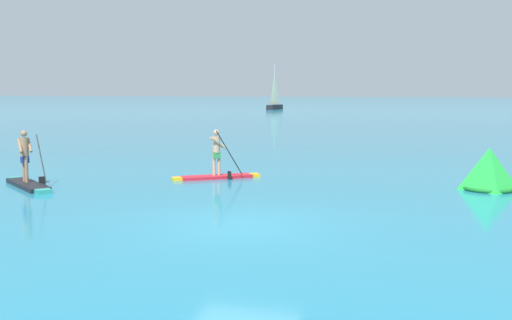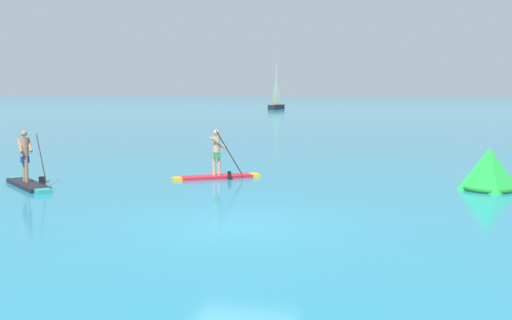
% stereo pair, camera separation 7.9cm
% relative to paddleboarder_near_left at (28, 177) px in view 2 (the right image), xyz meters
% --- Properties ---
extents(ground, '(440.00, 440.00, 0.00)m').
position_rel_paddleboarder_near_left_xyz_m(ground, '(8.36, -3.56, -0.32)').
color(ground, teal).
extents(paddleboarder_near_left, '(3.08, 2.54, 1.83)m').
position_rel_paddleboarder_near_left_xyz_m(paddleboarder_near_left, '(0.00, 0.00, 0.00)').
color(paddleboarder_near_left, black).
rests_on(paddleboarder_near_left, ground).
extents(paddleboarder_mid_center, '(2.81, 2.18, 1.77)m').
position_rel_paddleboarder_near_left_xyz_m(paddleboarder_mid_center, '(5.28, 3.47, 0.04)').
color(paddleboarder_mid_center, red).
rests_on(paddleboarder_mid_center, ground).
extents(race_marker_buoy, '(1.64, 1.64, 1.33)m').
position_rel_paddleboarder_near_left_xyz_m(race_marker_buoy, '(14.32, 3.48, 0.27)').
color(race_marker_buoy, green).
rests_on(race_marker_buoy, ground).
extents(sailboat_left_horizon, '(1.63, 4.21, 6.74)m').
position_rel_paddleboarder_near_left_xyz_m(sailboat_left_horizon, '(-10.50, 73.97, 0.67)').
color(sailboat_left_horizon, black).
rests_on(sailboat_left_horizon, ground).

